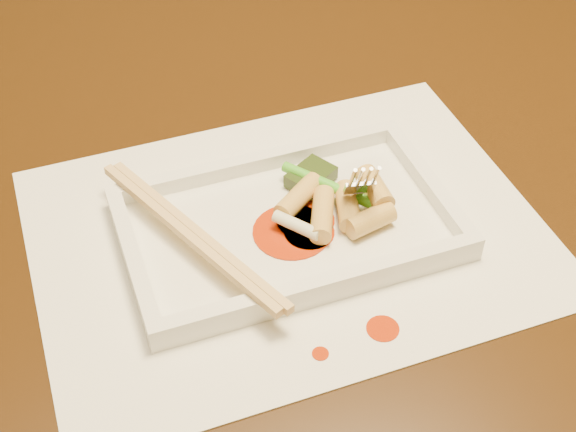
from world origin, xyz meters
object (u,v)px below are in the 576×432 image
object	(u,v)px
table	(310,195)
chopstick_a	(186,235)
fork	(365,119)
plate_base	(288,229)
placemat	(288,233)

from	to	relation	value
table	chopstick_a	size ratio (longest dim) A/B	6.69
chopstick_a	fork	distance (m)	0.16
plate_base	fork	xyz separation A→B (m)	(0.07, 0.02, 0.08)
plate_base	chopstick_a	distance (m)	0.08
chopstick_a	plate_base	bearing A→B (deg)	0.00
placemat	fork	distance (m)	0.11
plate_base	fork	bearing A→B (deg)	14.42
chopstick_a	fork	bearing A→B (deg)	6.75
chopstick_a	placemat	bearing A→B (deg)	0.00
table	placemat	distance (m)	0.19
plate_base	placemat	bearing A→B (deg)	0.00
plate_base	table	bearing A→B (deg)	61.56
placemat	plate_base	distance (m)	0.00
plate_base	chopstick_a	size ratio (longest dim) A/B	1.24
table	placemat	size ratio (longest dim) A/B	3.50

